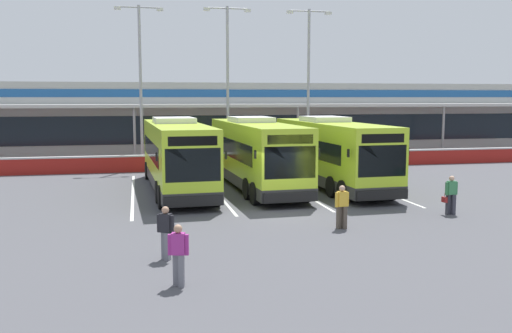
{
  "coord_description": "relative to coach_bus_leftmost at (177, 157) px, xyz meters",
  "views": [
    {
      "loc": [
        -6.0,
        -22.68,
        4.84
      ],
      "look_at": [
        -0.57,
        3.0,
        1.6
      ],
      "focal_mm": 39.46,
      "sensor_mm": 36.0,
      "label": 1
    }
  ],
  "objects": [
    {
      "name": "pedestrian_in_dark_coat",
      "position": [
        -1.2,
        -12.5,
        -0.91
      ],
      "size": [
        0.51,
        0.41,
        1.62
      ],
      "color": "slate",
      "rests_on": "ground"
    },
    {
      "name": "bay_stripe_mid_west",
      "position": [
        6.15,
        -0.42,
        -1.78
      ],
      "size": [
        0.14,
        13.0,
        0.01
      ],
      "primitive_type": "cube",
      "color": "silver",
      "rests_on": "ground"
    },
    {
      "name": "coach_bus_centre",
      "position": [
        8.3,
        -0.2,
        0.0
      ],
      "size": [
        3.33,
        12.25,
        3.78
      ],
      "color": "#B7DB2D",
      "rests_on": "ground"
    },
    {
      "name": "lamp_post_centre",
      "position": [
        4.25,
        9.72,
        4.5
      ],
      "size": [
        3.24,
        0.28,
        11.0
      ],
      "color": "#9E9EA3",
      "rests_on": "ground"
    },
    {
      "name": "pedestrian_child",
      "position": [
        -1.0,
        -14.99,
        -0.91
      ],
      "size": [
        0.54,
        0.36,
        1.62
      ],
      "color": "slate",
      "rests_on": "ground"
    },
    {
      "name": "pedestrian_near_bin",
      "position": [
        5.37,
        -9.8,
        -0.91
      ],
      "size": [
        0.54,
        0.29,
        1.62
      ],
      "color": "#4C4238",
      "rests_on": "ground"
    },
    {
      "name": "bay_stripe_centre",
      "position": [
        10.35,
        -0.42,
        -1.78
      ],
      "size": [
        0.14,
        13.0,
        0.01
      ],
      "primitive_type": "cube",
      "color": "silver",
      "rests_on": "ground"
    },
    {
      "name": "lamp_post_west",
      "position": [
        -1.65,
        10.5,
        4.5
      ],
      "size": [
        3.24,
        0.28,
        11.0
      ],
      "color": "#9E9EA3",
      "rests_on": "ground"
    },
    {
      "name": "bay_stripe_far_west",
      "position": [
        -2.25,
        -0.42,
        -1.78
      ],
      "size": [
        0.14,
        13.0,
        0.01
      ],
      "primitive_type": "cube",
      "color": "silver",
      "rests_on": "ground"
    },
    {
      "name": "pedestrian_with_handbag",
      "position": [
        10.69,
        -8.32,
        -0.93
      ],
      "size": [
        0.62,
        0.3,
        1.62
      ],
      "color": "#33333D",
      "rests_on": "ground"
    },
    {
      "name": "coach_bus_left_centre",
      "position": [
        4.18,
        0.07,
        0.0
      ],
      "size": [
        3.33,
        12.25,
        3.78
      ],
      "color": "#B7DB2D",
      "rests_on": "ground"
    },
    {
      "name": "terminal_building",
      "position": [
        4.05,
        20.49,
        1.23
      ],
      "size": [
        70.0,
        13.0,
        6.0
      ],
      "color": "#B7B7B2",
      "rests_on": "ground"
    },
    {
      "name": "red_barrier_wall",
      "position": [
        4.05,
        8.08,
        -1.23
      ],
      "size": [
        60.0,
        0.4,
        1.1
      ],
      "color": "maroon",
      "rests_on": "ground"
    },
    {
      "name": "coach_bus_leftmost",
      "position": [
        0.0,
        0.0,
        0.0
      ],
      "size": [
        3.33,
        12.25,
        3.78
      ],
      "color": "#B7DB2D",
      "rests_on": "ground"
    },
    {
      "name": "lamp_post_east",
      "position": [
        10.09,
        9.76,
        4.5
      ],
      "size": [
        3.24,
        0.28,
        11.0
      ],
      "color": "#9E9EA3",
      "rests_on": "ground"
    },
    {
      "name": "ground_plane",
      "position": [
        4.05,
        -6.42,
        -1.79
      ],
      "size": [
        200.0,
        200.0,
        0.0
      ],
      "primitive_type": "plane",
      "color": "#4C4C51"
    },
    {
      "name": "bay_stripe_west",
      "position": [
        1.95,
        -0.42,
        -1.78
      ],
      "size": [
        0.14,
        13.0,
        0.01
      ],
      "primitive_type": "cube",
      "color": "silver",
      "rests_on": "ground"
    }
  ]
}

